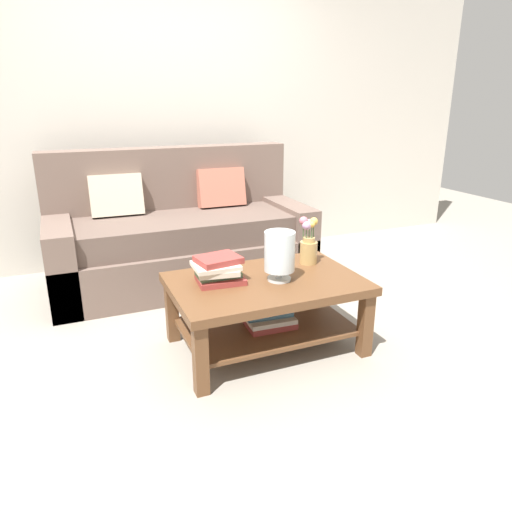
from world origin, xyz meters
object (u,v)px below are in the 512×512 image
at_px(flower_pitcher, 308,244).
at_px(couch, 180,237).
at_px(coffee_table, 266,299).
at_px(book_stack_main, 218,270).
at_px(glass_hurricane_vase, 280,253).

bearing_deg(flower_pitcher, couch, 115.42).
distance_m(coffee_table, book_stack_main, 0.34).
bearing_deg(glass_hurricane_vase, couch, 100.58).
height_order(couch, coffee_table, couch).
height_order(book_stack_main, flower_pitcher, flower_pitcher).
relative_size(couch, flower_pitcher, 6.65).
distance_m(glass_hurricane_vase, flower_pitcher, 0.36).
distance_m(couch, coffee_table, 1.33).
distance_m(book_stack_main, glass_hurricane_vase, 0.36).
height_order(glass_hurricane_vase, flower_pitcher, flower_pitcher).
relative_size(coffee_table, glass_hurricane_vase, 3.80).
distance_m(couch, flower_pitcher, 1.29).
relative_size(coffee_table, flower_pitcher, 3.61).
height_order(couch, flower_pitcher, couch).
xyz_separation_m(book_stack_main, glass_hurricane_vase, (0.34, -0.10, 0.09)).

